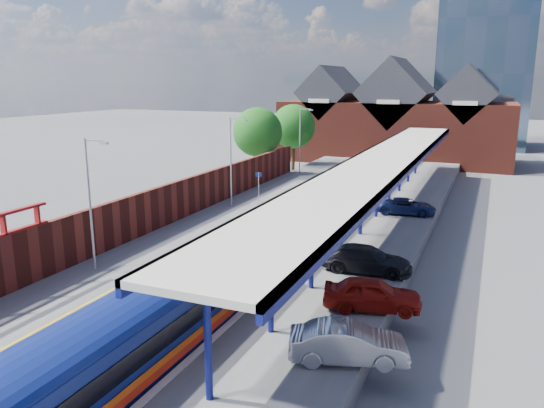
{
  "coord_description": "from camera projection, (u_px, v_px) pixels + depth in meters",
  "views": [
    {
      "loc": [
        12.64,
        -15.02,
        10.88
      ],
      "look_at": [
        -1.04,
        17.44,
        2.6
      ],
      "focal_mm": 35.0,
      "sensor_mm": 36.0,
      "label": 1
    }
  ],
  "objects": [
    {
      "name": "ground",
      "position": [
        337.0,
        204.0,
        47.65
      ],
      "size": [
        240.0,
        240.0,
        0.0
      ],
      "primitive_type": "plane",
      "color": "#5B5B5E",
      "rests_on": "ground"
    },
    {
      "name": "ballast_bed",
      "position": [
        299.0,
        232.0,
        38.68
      ],
      "size": [
        6.0,
        76.0,
        0.06
      ],
      "primitive_type": "cube",
      "color": "#473D33",
      "rests_on": "ground"
    },
    {
      "name": "rails",
      "position": [
        299.0,
        231.0,
        38.66
      ],
      "size": [
        4.51,
        76.0,
        0.14
      ],
      "color": "slate",
      "rests_on": "ground"
    },
    {
      "name": "left_platform",
      "position": [
        231.0,
        218.0,
        40.65
      ],
      "size": [
        5.0,
        76.0,
        1.0
      ],
      "primitive_type": "cube",
      "color": "#565659",
      "rests_on": "ground"
    },
    {
      "name": "right_platform",
      "position": [
        381.0,
        235.0,
        36.3
      ],
      "size": [
        6.0,
        76.0,
        1.0
      ],
      "primitive_type": "cube",
      "color": "#565659",
      "rests_on": "ground"
    },
    {
      "name": "coping_left",
      "position": [
        259.0,
        215.0,
        39.64
      ],
      "size": [
        0.3,
        76.0,
        0.05
      ],
      "primitive_type": "cube",
      "color": "silver",
      "rests_on": "left_platform"
    },
    {
      "name": "coping_right",
      "position": [
        341.0,
        223.0,
        37.26
      ],
      "size": [
        0.3,
        76.0,
        0.05
      ],
      "primitive_type": "cube",
      "color": "silver",
      "rests_on": "right_platform"
    },
    {
      "name": "yellow_line",
      "position": [
        252.0,
        214.0,
        39.87
      ],
      "size": [
        0.14,
        76.0,
        0.01
      ],
      "primitive_type": "cube",
      "color": "yellow",
      "rests_on": "left_platform"
    },
    {
      "name": "train",
      "position": [
        337.0,
        193.0,
        41.83
      ],
      "size": [
        2.9,
        65.91,
        3.45
      ],
      "color": "navy",
      "rests_on": "ground"
    },
    {
      "name": "canopy",
      "position": [
        382.0,
        162.0,
        37.16
      ],
      "size": [
        4.5,
        52.0,
        4.48
      ],
      "color": "navy",
      "rests_on": "right_platform"
    },
    {
      "name": "lamp_post_b",
      "position": [
        91.0,
        196.0,
        27.39
      ],
      "size": [
        1.48,
        0.18,
        7.0
      ],
      "color": "#A5A8AA",
      "rests_on": "left_platform"
    },
    {
      "name": "lamp_post_c",
      "position": [
        232.0,
        156.0,
        41.74
      ],
      "size": [
        1.48,
        0.18,
        7.0
      ],
      "color": "#A5A8AA",
      "rests_on": "left_platform"
    },
    {
      "name": "lamp_post_d",
      "position": [
        301.0,
        137.0,
        56.09
      ],
      "size": [
        1.48,
        0.18,
        7.0
      ],
      "color": "#A5A8AA",
      "rests_on": "left_platform"
    },
    {
      "name": "platform_sign",
      "position": [
        259.0,
        182.0,
        43.55
      ],
      "size": [
        0.55,
        0.08,
        2.5
      ],
      "color": "#A5A8AA",
      "rests_on": "left_platform"
    },
    {
      "name": "brick_wall",
      "position": [
        152.0,
        209.0,
        35.39
      ],
      "size": [
        0.35,
        50.0,
        3.86
      ],
      "color": "maroon",
      "rests_on": "left_platform"
    },
    {
      "name": "station_building",
      "position": [
        396.0,
        121.0,
        71.52
      ],
      "size": [
        30.0,
        12.12,
        13.78
      ],
      "color": "maroon",
      "rests_on": "ground"
    },
    {
      "name": "glass_tower",
      "position": [
        489.0,
        19.0,
        84.11
      ],
      "size": [
        14.2,
        14.2,
        40.3
      ],
      "color": "#47627B",
      "rests_on": "ground"
    },
    {
      "name": "tree_near",
      "position": [
        259.0,
        134.0,
        55.64
      ],
      "size": [
        5.2,
        5.2,
        8.1
      ],
      "color": "#382314",
      "rests_on": "ground"
    },
    {
      "name": "tree_far",
      "position": [
        294.0,
        128.0,
        62.44
      ],
      "size": [
        5.2,
        5.2,
        8.1
      ],
      "color": "#382314",
      "rests_on": "ground"
    },
    {
      "name": "parked_car_red",
      "position": [
        372.0,
        294.0,
        23.22
      ],
      "size": [
        4.55,
        2.66,
        1.45
      ],
      "primitive_type": "imported",
      "rotation": [
        0.0,
        0.0,
        1.8
      ],
      "color": "maroon",
      "rests_on": "right_platform"
    },
    {
      "name": "parked_car_silver",
      "position": [
        348.0,
        343.0,
        18.93
      ],
      "size": [
        4.49,
        2.71,
        1.4
      ],
      "primitive_type": "imported",
      "rotation": [
        0.0,
        0.0,
        1.88
      ],
      "color": "#9C9DA1",
      "rests_on": "right_platform"
    },
    {
      "name": "parked_car_dark",
      "position": [
        366.0,
        259.0,
        27.82
      ],
      "size": [
        4.85,
        2.21,
        1.38
      ],
      "primitive_type": "imported",
      "rotation": [
        0.0,
        0.0,
        1.63
      ],
      "color": "black",
      "rests_on": "right_platform"
    },
    {
      "name": "parked_car_blue",
      "position": [
        406.0,
        206.0,
        39.84
      ],
      "size": [
        4.56,
        2.58,
        1.2
      ],
      "primitive_type": "imported",
      "rotation": [
        0.0,
        0.0,
        1.71
      ],
      "color": "navy",
      "rests_on": "right_platform"
    }
  ]
}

